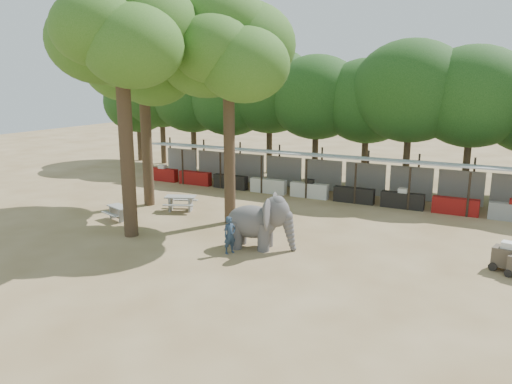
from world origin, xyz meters
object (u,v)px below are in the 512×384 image
at_px(yard_tree_center, 120,30).
at_px(cart_front, 508,257).
at_px(elephant, 260,221).
at_px(yard_tree_back, 228,49).
at_px(picnic_table_far, 181,201).
at_px(yard_tree_left, 143,59).
at_px(handler, 230,235).
at_px(picnic_table_near, 119,211).

relative_size(yard_tree_center, cart_front, 9.22).
bearing_deg(yard_tree_center, elephant, 9.27).
xyz_separation_m(yard_tree_back, elephant, (3.26, -2.98, -7.36)).
distance_m(elephant, picnic_table_far, 7.60).
xyz_separation_m(yard_tree_left, elephant, (9.26, -3.98, -7.01)).
height_order(yard_tree_center, yard_tree_back, yard_tree_center).
xyz_separation_m(yard_tree_center, cart_front, (15.81, 3.00, -8.64)).
bearing_deg(cart_front, yard_tree_left, -174.24).
relative_size(handler, cart_front, 1.22).
bearing_deg(cart_front, handler, -151.23).
bearing_deg(picnic_table_near, cart_front, 23.44).
bearing_deg(yard_tree_left, picnic_table_near, -76.79).
distance_m(yard_tree_back, handler, 9.13).
relative_size(picnic_table_near, cart_front, 1.38).
xyz_separation_m(picnic_table_near, cart_front, (18.02, 1.40, 0.09)).
relative_size(yard_tree_left, yard_tree_center, 0.92).
bearing_deg(handler, yard_tree_center, 115.52).
height_order(yard_tree_center, picnic_table_far, yard_tree_center).
bearing_deg(yard_tree_center, picnic_table_near, 144.00).
height_order(yard_tree_back, picnic_table_far, yard_tree_back).
distance_m(yard_tree_back, cart_front, 15.13).
xyz_separation_m(yard_tree_left, handler, (8.44, -5.16, -7.41)).
xyz_separation_m(elephant, handler, (-0.82, -1.18, -0.39)).
relative_size(yard_tree_center, yard_tree_back, 1.06).
bearing_deg(picnic_table_near, handler, 6.02).
bearing_deg(picnic_table_far, cart_front, -28.31).
distance_m(yard_tree_left, cart_front, 20.40).
relative_size(yard_tree_center, picnic_table_far, 5.70).
bearing_deg(picnic_table_far, yard_tree_center, -107.20).
bearing_deg(cart_front, elephant, -156.49).
bearing_deg(yard_tree_back, cart_front, -4.48).
xyz_separation_m(yard_tree_back, handler, (2.44, -4.16, -7.75)).
xyz_separation_m(yard_tree_center, elephant, (6.26, 1.02, -8.02)).
bearing_deg(yard_tree_back, elephant, -42.43).
relative_size(yard_tree_center, elephant, 3.78).
height_order(yard_tree_left, yard_tree_back, yard_tree_back).
bearing_deg(elephant, cart_front, -0.34).
bearing_deg(cart_front, picnic_table_near, -163.73).
xyz_separation_m(picnic_table_near, picnic_table_far, (1.75, 2.93, 0.07)).
xyz_separation_m(yard_tree_left, yard_tree_back, (6.00, -1.00, 0.34)).
height_order(yard_tree_center, handler, yard_tree_center).
height_order(picnic_table_near, cart_front, cart_front).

